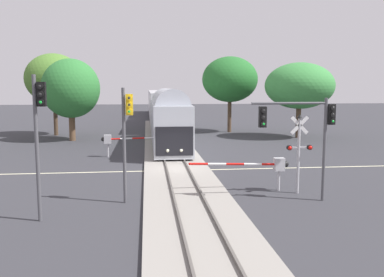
# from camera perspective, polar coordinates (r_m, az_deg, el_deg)

# --- Properties ---
(ground_plane) EXTENTS (220.00, 220.00, 0.00)m
(ground_plane) POSITION_cam_1_polar(r_m,az_deg,el_deg) (28.08, -2.10, -4.43)
(ground_plane) COLOR #333338
(road_centre_stripe) EXTENTS (44.00, 0.20, 0.01)m
(road_centre_stripe) POSITION_cam_1_polar(r_m,az_deg,el_deg) (28.08, -2.10, -4.42)
(road_centre_stripe) COLOR beige
(road_centre_stripe) RESTS_ON ground
(railway_track) EXTENTS (4.40, 80.00, 0.32)m
(railway_track) POSITION_cam_1_polar(r_m,az_deg,el_deg) (28.07, -2.10, -4.24)
(railway_track) COLOR gray
(railway_track) RESTS_ON ground
(commuter_train) EXTENTS (3.04, 66.48, 5.16)m
(commuter_train) POSITION_cam_1_polar(r_m,az_deg,el_deg) (61.13, -4.42, 4.38)
(commuter_train) COLOR #B2B7C1
(commuter_train) RESTS_ON railway_track
(crossing_gate_near) EXTENTS (5.49, 0.40, 1.80)m
(crossing_gate_near) POSITION_cam_1_polar(r_m,az_deg,el_deg) (22.78, 10.57, -3.67)
(crossing_gate_near) COLOR #B7B7BC
(crossing_gate_near) RESTS_ON ground
(crossing_signal_mast) EXTENTS (1.36, 0.44, 4.22)m
(crossing_signal_mast) POSITION_cam_1_polar(r_m,az_deg,el_deg) (22.36, 14.55, -0.94)
(crossing_signal_mast) COLOR #B2B2B7
(crossing_signal_mast) RESTS_ON ground
(crossing_gate_far) EXTENTS (5.51, 0.40, 1.80)m
(crossing_gate_far) POSITION_cam_1_polar(r_m,az_deg,el_deg) (33.84, -10.59, -0.17)
(crossing_gate_far) COLOR #B7B7BC
(crossing_gate_far) RESTS_ON ground
(traffic_signal_near_left) EXTENTS (0.53, 0.38, 6.13)m
(traffic_signal_near_left) POSITION_cam_1_polar(r_m,az_deg,el_deg) (18.06, -20.38, 1.82)
(traffic_signal_near_left) COLOR #4C4C51
(traffic_signal_near_left) RESTS_ON ground
(traffic_signal_near_right) EXTENTS (4.15, 0.38, 5.10)m
(traffic_signal_near_right) POSITION_cam_1_polar(r_m,az_deg,el_deg) (20.69, 15.28, 1.88)
(traffic_signal_near_right) COLOR #4C4C51
(traffic_signal_near_right) RESTS_ON ground
(traffic_signal_median) EXTENTS (0.53, 0.38, 5.59)m
(traffic_signal_median) POSITION_cam_1_polar(r_m,az_deg,el_deg) (19.96, -9.02, 1.64)
(traffic_signal_median) COLOR #4C4C51
(traffic_signal_median) RESTS_ON ground
(elm_centre_background) EXTENTS (6.88, 6.88, 9.38)m
(elm_centre_background) POSITION_cam_1_polar(r_m,az_deg,el_deg) (51.87, 5.25, 8.11)
(elm_centre_background) COLOR #4C3828
(elm_centre_background) RESTS_ON ground
(maple_right_background) EXTENTS (7.58, 7.58, 8.31)m
(maple_right_background) POSITION_cam_1_polar(r_m,az_deg,el_deg) (47.32, 14.60, 7.05)
(maple_right_background) COLOR #4C3828
(maple_right_background) RESTS_ON ground
(pine_left_background) EXTENTS (6.54, 6.54, 9.46)m
(pine_left_background) POSITION_cam_1_polar(r_m,az_deg,el_deg) (50.66, -18.51, 7.83)
(pine_left_background) COLOR #4C3828
(pine_left_background) RESTS_ON ground
(oak_behind_train) EXTENTS (5.99, 5.99, 8.55)m
(oak_behind_train) POSITION_cam_1_polar(r_m,az_deg,el_deg) (45.03, -16.38, 6.62)
(oak_behind_train) COLOR brown
(oak_behind_train) RESTS_ON ground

